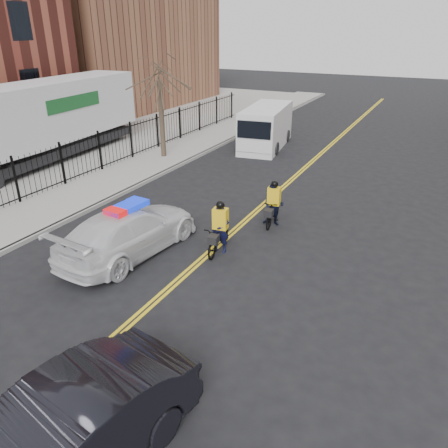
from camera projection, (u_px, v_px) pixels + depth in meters
ground at (188, 272)px, 13.22m from camera, size 120.00×120.00×0.00m
center_line_left at (278, 190)px, 19.74m from camera, size 0.10×60.00×0.01m
center_line_right at (281, 191)px, 19.68m from camera, size 0.10×60.00×0.01m
sidewalk at (144, 167)px, 22.76m from camera, size 3.00×60.00×0.15m
curb at (168, 171)px, 22.14m from camera, size 0.20×60.00×0.15m
iron_fence at (119, 146)px, 22.99m from camera, size 0.12×28.00×2.00m
lot_pad at (6, 145)px, 27.09m from camera, size 18.00×60.00×0.02m
warehouse_far at (104, 22)px, 39.22m from camera, size 14.00×18.00×14.00m
street_tree at (160, 93)px, 22.98m from camera, size 3.20×3.20×4.80m
police_cruiser at (129, 231)px, 14.06m from camera, size 2.59×5.44×1.69m
dark_sedan at (56, 448)px, 6.78m from camera, size 2.58×5.33×1.68m
cargo_van at (265, 128)px, 26.17m from camera, size 2.89×5.98×2.41m
semi_trailer at (42, 118)px, 22.99m from camera, size 3.69×13.45×4.14m
cyclist_near at (220, 234)px, 14.17m from camera, size 0.87×1.89×1.79m
cyclist_far at (273, 208)px, 16.08m from camera, size 0.83×1.75×1.73m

